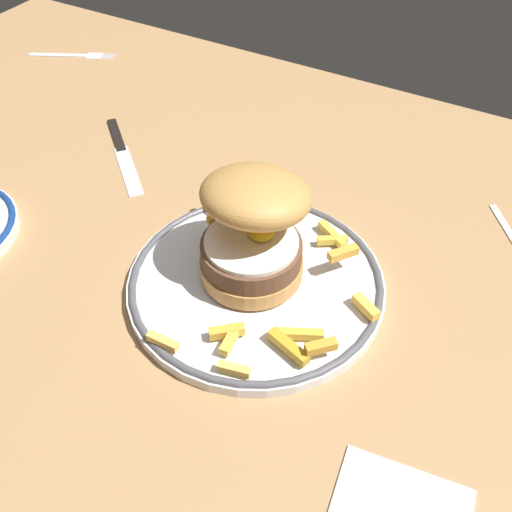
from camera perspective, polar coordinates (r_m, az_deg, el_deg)
The scene contains 6 objects.
ground_plane at distance 63.90cm, azimuth -1.89°, elevation -2.43°, with size 145.97×89.63×4.00cm, color #9F784D.
dinner_plate at distance 59.86cm, azimuth 0.00°, elevation -2.56°, with size 26.28×26.28×1.60cm.
burger at distance 56.46cm, azimuth -0.21°, elevation 3.00°, with size 11.54×12.87×11.93cm.
fries_pile at distance 56.51cm, azimuth 2.50°, elevation -3.96°, with size 24.01×22.64×2.76cm.
fork at distance 107.38cm, azimuth -17.31°, elevation 18.21°, with size 13.49×7.69×0.36cm.
knife at distance 81.26cm, azimuth -13.03°, elevation 10.22°, with size 14.61×12.89×0.70cm.
Camera 1 is at (23.32, -36.75, 44.77)cm, focal length 41.03 mm.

